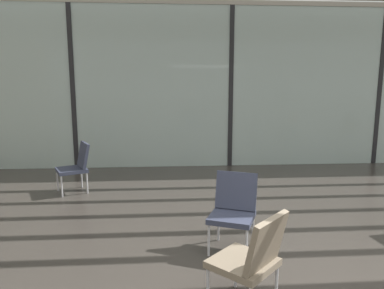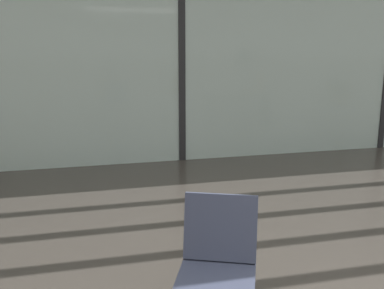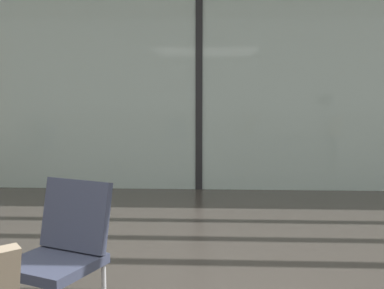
{
  "view_description": "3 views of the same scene",
  "coord_description": "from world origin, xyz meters",
  "px_view_note": "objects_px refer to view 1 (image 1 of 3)",
  "views": [
    {
      "loc": [
        -1.45,
        -2.88,
        1.9
      ],
      "look_at": [
        -1.02,
        3.15,
        0.85
      ],
      "focal_mm": 33.28,
      "sensor_mm": 36.0,
      "label": 1
    },
    {
      "loc": [
        -1.51,
        -1.61,
        1.88
      ],
      "look_at": [
        -0.36,
        3.06,
        0.75
      ],
      "focal_mm": 43.26,
      "sensor_mm": 36.0,
      "label": 2
    },
    {
      "loc": [
        0.22,
        -1.73,
        1.39
      ],
      "look_at": [
        -0.05,
        4.0,
        0.79
      ],
      "focal_mm": 43.74,
      "sensor_mm": 36.0,
      "label": 3
    }
  ],
  "objects_px": {
    "parked_airplane": "(204,85)",
    "lounge_chair_5": "(252,256)",
    "lounge_chair_3": "(76,164)",
    "lounge_chair_4": "(234,207)"
  },
  "relations": [
    {
      "from": "parked_airplane",
      "to": "lounge_chair_5",
      "type": "distance_m",
      "value": 10.26
    },
    {
      "from": "parked_airplane",
      "to": "lounge_chair_5",
      "type": "relative_size",
      "value": 12.33
    },
    {
      "from": "parked_airplane",
      "to": "lounge_chair_3",
      "type": "xyz_separation_m",
      "value": [
        -2.93,
        -6.61,
        -1.34
      ]
    },
    {
      "from": "parked_airplane",
      "to": "lounge_chair_3",
      "type": "relative_size",
      "value": 12.33
    },
    {
      "from": "lounge_chair_5",
      "to": "lounge_chair_3",
      "type": "bearing_deg",
      "value": -102.09
    },
    {
      "from": "lounge_chair_4",
      "to": "parked_airplane",
      "type": "bearing_deg",
      "value": 109.0
    },
    {
      "from": "lounge_chair_3",
      "to": "lounge_chair_5",
      "type": "bearing_deg",
      "value": 7.23
    },
    {
      "from": "parked_airplane",
      "to": "lounge_chair_5",
      "type": "xyz_separation_m",
      "value": [
        -0.65,
        -10.16,
        -1.34
      ]
    },
    {
      "from": "parked_airplane",
      "to": "lounge_chair_3",
      "type": "height_order",
      "value": "parked_airplane"
    },
    {
      "from": "lounge_chair_3",
      "to": "lounge_chair_4",
      "type": "xyz_separation_m",
      "value": [
        2.35,
        -2.36,
        0.0
      ]
    }
  ]
}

